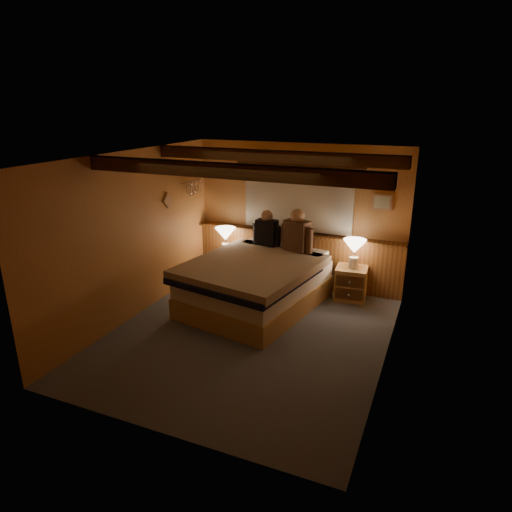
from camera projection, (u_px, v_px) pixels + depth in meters
The scene contains 19 objects.
floor at pixel (249, 335), 6.22m from camera, with size 4.20×4.20×0.00m, color #4C505A.
ceiling at pixel (248, 156), 5.45m from camera, with size 4.20×4.20×0.00m, color gold.
wall_back at pixel (299, 216), 7.67m from camera, with size 3.60×3.60×0.00m, color #BF7D44.
wall_left at pixel (133, 236), 6.50m from camera, with size 4.20×4.20×0.00m, color #BF7D44.
wall_right at pixel (393, 271), 5.17m from camera, with size 4.20×4.20×0.00m, color #BF7D44.
wall_front at pixel (151, 320), 4.00m from camera, with size 3.60×3.60×0.00m, color #BF7D44.
wainscot at pixel (296, 257), 7.84m from camera, with size 3.60×0.23×0.94m.
curtain_window at pixel (298, 198), 7.50m from camera, with size 2.18×0.09×1.11m.
ceiling_beams at pixel (253, 163), 5.61m from camera, with size 3.60×1.65×0.16m.
coat_rail at pixel (193, 186), 7.69m from camera, with size 0.05×0.55×0.24m.
framed_print at pixel (382, 202), 7.04m from camera, with size 0.30×0.04×0.25m.
bed at pixel (255, 283), 6.97m from camera, with size 2.02×2.46×0.75m.
nightstand_left at pixel (223, 266), 8.09m from camera, with size 0.45×0.41×0.49m.
nightstand_right at pixel (351, 283), 7.29m from camera, with size 0.52×0.48×0.53m.
lamp_left at pixel (225, 236), 7.90m from camera, with size 0.36×0.36×0.46m.
lamp_right at pixel (354, 248), 7.10m from camera, with size 0.36×0.36×0.46m.
person_left at pixel (267, 231), 7.56m from camera, with size 0.51×0.23×0.62m.
person_right at pixel (297, 234), 7.25m from camera, with size 0.57×0.34×0.71m.
duffel_bag at pixel (228, 276), 7.90m from camera, with size 0.53×0.38×0.35m.
Camera 1 is at (2.26, -5.06, 3.03)m, focal length 32.00 mm.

